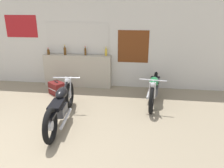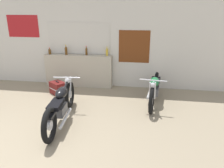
# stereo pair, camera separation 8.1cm
# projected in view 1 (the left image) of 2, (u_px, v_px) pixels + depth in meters

# --- Properties ---
(ground_plane) EXTENTS (24.00, 24.00, 0.00)m
(ground_plane) POSITION_uv_depth(u_px,v_px,m) (12.00, 151.00, 3.87)
(ground_plane) COLOR gray
(wall_back) EXTENTS (10.00, 0.07, 2.80)m
(wall_back) POSITION_uv_depth(u_px,v_px,m) (72.00, 42.00, 6.86)
(wall_back) COLOR silver
(wall_back) RESTS_ON ground_plane
(sill_counter) EXTENTS (2.14, 0.28, 1.01)m
(sill_counter) POSITION_uv_depth(u_px,v_px,m) (78.00, 71.00, 6.96)
(sill_counter) COLOR #B7AD99
(sill_counter) RESTS_ON ground_plane
(bottle_leftmost) EXTENTS (0.08, 0.08, 0.21)m
(bottle_leftmost) POSITION_uv_depth(u_px,v_px,m) (48.00, 52.00, 6.86)
(bottle_leftmost) COLOR #5B3814
(bottle_leftmost) RESTS_ON sill_counter
(bottle_left_center) EXTENTS (0.08, 0.08, 0.31)m
(bottle_left_center) POSITION_uv_depth(u_px,v_px,m) (65.00, 51.00, 6.78)
(bottle_left_center) COLOR #5B3814
(bottle_left_center) RESTS_ON sill_counter
(bottle_center) EXTENTS (0.06, 0.06, 0.28)m
(bottle_center) POSITION_uv_depth(u_px,v_px,m) (85.00, 51.00, 6.75)
(bottle_center) COLOR #5B3814
(bottle_center) RESTS_ON sill_counter
(bottle_right_center) EXTENTS (0.07, 0.07, 0.27)m
(bottle_right_center) POSITION_uv_depth(u_px,v_px,m) (106.00, 52.00, 6.68)
(bottle_right_center) COLOR gold
(bottle_right_center) RESTS_ON sill_counter
(motorcycle_green) EXTENTS (0.64, 2.01, 0.81)m
(motorcycle_green) POSITION_uv_depth(u_px,v_px,m) (154.00, 88.00, 5.78)
(motorcycle_green) COLOR black
(motorcycle_green) RESTS_ON ground_plane
(motorcycle_black) EXTENTS (0.64, 2.23, 0.85)m
(motorcycle_black) POSITION_uv_depth(u_px,v_px,m) (61.00, 105.00, 4.73)
(motorcycle_black) COLOR black
(motorcycle_black) RESTS_ON ground_plane
(hard_case_darkred) EXTENTS (0.55, 0.52, 0.39)m
(hard_case_darkred) POSITION_uv_depth(u_px,v_px,m) (57.00, 88.00, 6.38)
(hard_case_darkred) COLOR maroon
(hard_case_darkred) RESTS_ON ground_plane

